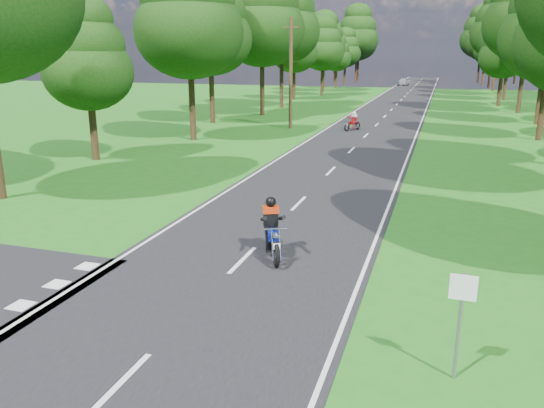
% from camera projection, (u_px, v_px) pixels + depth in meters
% --- Properties ---
extents(ground, '(160.00, 160.00, 0.00)m').
position_uv_depth(ground, '(213.00, 290.00, 12.79)').
color(ground, '#1A6216').
rests_on(ground, ground).
extents(main_road, '(7.00, 140.00, 0.02)m').
position_uv_depth(main_road, '(397.00, 105.00, 58.57)').
color(main_road, black).
rests_on(main_road, ground).
extents(road_markings, '(7.40, 140.00, 0.01)m').
position_uv_depth(road_markings, '(394.00, 106.00, 56.89)').
color(road_markings, silver).
rests_on(road_markings, main_road).
extents(treeline, '(40.00, 115.35, 14.78)m').
position_uv_depth(treeline, '(420.00, 30.00, 65.10)').
color(treeline, black).
rests_on(treeline, ground).
extents(telegraph_pole, '(1.20, 0.26, 8.00)m').
position_uv_depth(telegraph_pole, '(291.00, 73.00, 39.07)').
color(telegraph_pole, '#382616').
rests_on(telegraph_pole, ground).
extents(road_sign, '(0.45, 0.07, 2.00)m').
position_uv_depth(road_sign, '(461.00, 309.00, 8.96)').
color(road_sign, slate).
rests_on(road_sign, ground).
extents(rider_near_blue, '(1.46, 2.09, 1.66)m').
position_uv_depth(rider_near_blue, '(272.00, 227.00, 14.71)').
color(rider_near_blue, '#0D1C91').
rests_on(rider_near_blue, main_road).
extents(rider_far_red, '(1.21, 1.72, 1.37)m').
position_uv_depth(rider_far_red, '(353.00, 121.00, 38.79)').
color(rider_far_red, '#A30C10').
rests_on(rider_far_red, main_road).
extents(distant_car, '(2.27, 3.97, 1.27)m').
position_uv_depth(distant_car, '(403.00, 82.00, 92.52)').
color(distant_car, silver).
rests_on(distant_car, main_road).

